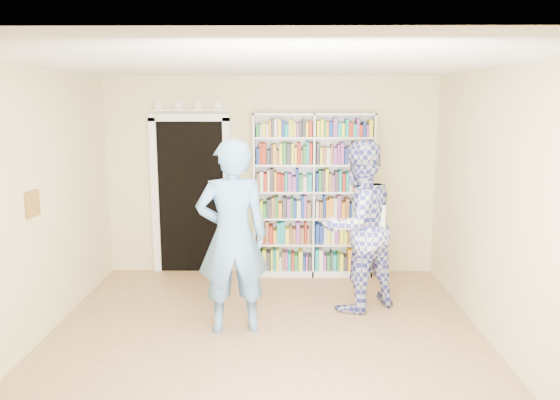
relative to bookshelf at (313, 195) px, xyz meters
name	(u,v)px	position (x,y,z in m)	size (l,w,h in m)	color
floor	(264,350)	(-0.58, -2.34, -1.12)	(5.00, 5.00, 0.00)	#936D47
ceiling	(262,63)	(-0.58, -2.34, 1.58)	(5.00, 5.00, 0.00)	white
wall_back	(271,176)	(-0.58, 0.16, 0.23)	(4.50, 4.50, 0.00)	beige
wall_left	(21,213)	(-2.83, -2.34, 0.23)	(5.00, 5.00, 0.00)	beige
wall_right	(508,214)	(1.67, -2.34, 0.23)	(5.00, 5.00, 0.00)	beige
bookshelf	(313,195)	(0.00, 0.00, 0.00)	(1.61, 0.30, 2.21)	white
doorway	(191,189)	(-1.68, 0.13, 0.06)	(1.10, 0.08, 2.43)	black
wall_art	(33,204)	(-2.81, -2.14, 0.28)	(0.03, 0.25, 0.25)	brown
man_blue	(233,237)	(-0.91, -1.87, -0.11)	(0.73, 0.48, 2.01)	#5C93CE
man_plaid	(358,226)	(0.45, -1.23, -0.15)	(0.94, 0.74, 1.94)	#333B9E
paper_sheet	(375,220)	(0.61, -1.41, -0.03)	(0.23, 0.01, 0.32)	white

